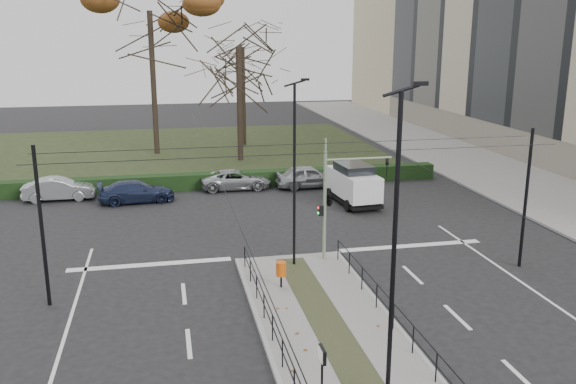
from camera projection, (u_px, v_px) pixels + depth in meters
name	position (u px, v px, depth m)	size (l,w,h in m)	color
ground	(315.00, 305.00, 22.50)	(140.00, 140.00, 0.00)	black
median_island	(333.00, 335.00, 20.11)	(4.40, 15.00, 0.14)	slate
sidewalk_east	(472.00, 164.00, 46.86)	(8.00, 90.00, 0.14)	slate
park	(154.00, 152.00, 51.66)	(38.00, 26.00, 0.10)	black
hedge	(153.00, 183.00, 38.84)	(38.00, 1.00, 1.00)	black
median_railing	(334.00, 311.00, 19.79)	(4.14, 13.24, 0.92)	black
catenary	(305.00, 204.00, 23.18)	(20.00, 34.00, 6.00)	black
traffic_light	(331.00, 197.00, 26.13)	(3.25, 1.85, 4.79)	gray
litter_bin	(281.00, 269.00, 23.58)	(0.40, 0.40, 1.03)	black
info_panel	(322.00, 362.00, 15.45)	(0.11, 0.49, 1.89)	black
streetlamp_median_near	(395.00, 249.00, 15.32)	(0.71, 0.14, 8.48)	black
streetlamp_median_far	(295.00, 173.00, 25.11)	(0.66, 0.13, 7.86)	black
parked_car_second	(59.00, 189.00, 36.65)	(1.45, 4.15, 1.37)	#96999D
parked_car_third	(136.00, 192.00, 36.20)	(1.80, 4.43, 1.29)	#1D2644
parked_car_fourth	(236.00, 180.00, 39.27)	(2.07, 4.49, 1.25)	#96999D
white_van	(353.00, 183.00, 35.72)	(2.36, 4.61, 2.39)	silver
rust_tree	(149.00, 11.00, 47.97)	(10.42, 10.42, 15.03)	black
bare_tree_center	(242.00, 54.00, 52.94)	(7.09, 7.09, 11.38)	black
bare_tree_near	(239.00, 55.00, 46.13)	(7.52, 7.52, 11.60)	black
parked_car_fifth	(309.00, 176.00, 39.64)	(1.73, 4.31, 1.47)	#96999D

